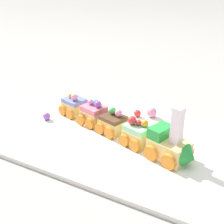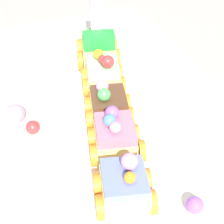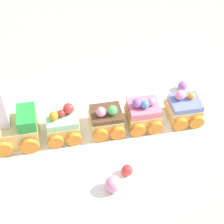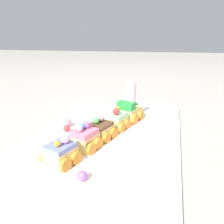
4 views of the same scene
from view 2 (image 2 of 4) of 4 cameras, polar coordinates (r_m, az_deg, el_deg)
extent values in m
plane|color=gray|center=(0.62, -0.69, -0.39)|extent=(10.00, 10.00, 0.00)
cube|color=white|center=(0.62, -0.69, 0.04)|extent=(0.71, 0.43, 0.01)
cube|color=#E5C675|center=(0.72, -2.16, 9.28)|extent=(0.10, 0.08, 0.05)
cube|color=green|center=(0.68, -2.03, 10.84)|extent=(0.05, 0.06, 0.03)
cone|color=green|center=(0.77, -2.55, 11.48)|extent=(0.04, 0.06, 0.05)
cube|color=white|center=(0.72, -2.34, 12.21)|extent=(0.03, 0.03, 0.02)
cube|color=white|center=(0.71, -2.39, 13.74)|extent=(0.03, 0.03, 0.02)
cube|color=white|center=(0.70, -2.43, 15.30)|extent=(0.03, 0.03, 0.02)
cylinder|color=orange|center=(0.75, 0.32, 9.99)|extent=(0.04, 0.02, 0.04)
cylinder|color=orange|center=(0.75, -4.99, 9.64)|extent=(0.04, 0.02, 0.04)
cylinder|color=orange|center=(0.71, 0.82, 8.15)|extent=(0.04, 0.02, 0.04)
cylinder|color=orange|center=(0.70, -4.77, 7.77)|extent=(0.04, 0.02, 0.04)
cube|color=#E5C675|center=(0.65, -1.40, 4.99)|extent=(0.08, 0.07, 0.04)
cube|color=#93DBA3|center=(0.64, -1.43, 6.91)|extent=(0.07, 0.07, 0.01)
sphere|color=red|center=(0.61, -0.64, 7.66)|extent=(0.03, 0.03, 0.02)
sphere|color=red|center=(0.63, -1.47, 8.03)|extent=(0.02, 0.02, 0.01)
sphere|color=orange|center=(0.64, -2.09, 8.78)|extent=(0.02, 0.02, 0.02)
cylinder|color=orange|center=(0.67, 1.16, 5.76)|extent=(0.03, 0.02, 0.03)
cylinder|color=orange|center=(0.66, -4.27, 5.39)|extent=(0.03, 0.02, 0.03)
cylinder|color=orange|center=(0.64, 1.59, 4.09)|extent=(0.03, 0.02, 0.03)
cylinder|color=orange|center=(0.63, -4.07, 3.69)|extent=(0.03, 0.02, 0.03)
cube|color=#E5C675|center=(0.58, -0.51, 0.32)|extent=(0.08, 0.07, 0.04)
cube|color=brown|center=(0.57, -0.53, 2.18)|extent=(0.07, 0.07, 0.01)
sphere|color=#4CBC56|center=(0.55, -1.22, 2.69)|extent=(0.02, 0.02, 0.02)
sphere|color=pink|center=(0.57, -1.49, 3.98)|extent=(0.02, 0.02, 0.02)
cylinder|color=orange|center=(0.60, 2.30, 1.33)|extent=(0.03, 0.02, 0.03)
cylinder|color=orange|center=(0.59, -3.73, 0.88)|extent=(0.03, 0.02, 0.03)
cylinder|color=orange|center=(0.57, 2.83, -0.75)|extent=(0.03, 0.02, 0.03)
cylinder|color=orange|center=(0.57, -3.48, -1.25)|extent=(0.03, 0.02, 0.03)
cube|color=#E5C675|center=(0.52, 0.44, -4.75)|extent=(0.08, 0.07, 0.04)
cube|color=#E57084|center=(0.51, 0.46, -2.62)|extent=(0.07, 0.07, 0.02)
sphere|color=pink|center=(0.48, 0.51, -2.38)|extent=(0.02, 0.02, 0.02)
sphere|color=#4C84E0|center=(0.49, -0.37, -1.27)|extent=(0.02, 0.02, 0.02)
sphere|color=#9956C6|center=(0.51, 0.02, -0.08)|extent=(0.02, 0.02, 0.02)
cylinder|color=orange|center=(0.54, 3.52, -3.45)|extent=(0.03, 0.02, 0.03)
cylinder|color=orange|center=(0.54, -3.15, -4.01)|extent=(0.03, 0.02, 0.03)
cylinder|color=orange|center=(0.52, 4.17, -6.00)|extent=(0.03, 0.02, 0.03)
cylinder|color=orange|center=(0.51, -2.84, -6.62)|extent=(0.03, 0.02, 0.03)
cube|color=#E5C675|center=(0.47, 1.84, -12.02)|extent=(0.08, 0.07, 0.04)
cube|color=#6B7AC6|center=(0.45, 1.91, -10.05)|extent=(0.07, 0.07, 0.01)
sphere|color=orange|center=(0.43, 2.73, -9.95)|extent=(0.02, 0.02, 0.01)
sphere|color=pink|center=(0.44, 2.67, -7.52)|extent=(0.03, 0.03, 0.02)
cylinder|color=orange|center=(0.48, 5.29, -10.28)|extent=(0.03, 0.02, 0.03)
cylinder|color=orange|center=(0.48, -2.30, -11.02)|extent=(0.03, 0.02, 0.03)
cylinder|color=orange|center=(0.46, 6.15, -13.48)|extent=(0.03, 0.02, 0.03)
cylinder|color=orange|center=(0.45, -1.89, -14.32)|extent=(0.03, 0.02, 0.03)
sphere|color=pink|center=(0.60, -14.54, -0.24)|extent=(0.03, 0.03, 0.03)
sphere|color=red|center=(0.57, -12.00, -2.30)|extent=(0.02, 0.02, 0.02)
sphere|color=#9956C6|center=(0.47, 12.49, -13.70)|extent=(0.02, 0.02, 0.02)
camera|label=1|loc=(1.12, 29.10, 35.74)|focal=50.00mm
camera|label=3|loc=(0.72, -63.79, 37.95)|focal=60.00mm
camera|label=4|loc=(0.40, 77.13, -9.87)|focal=35.00mm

